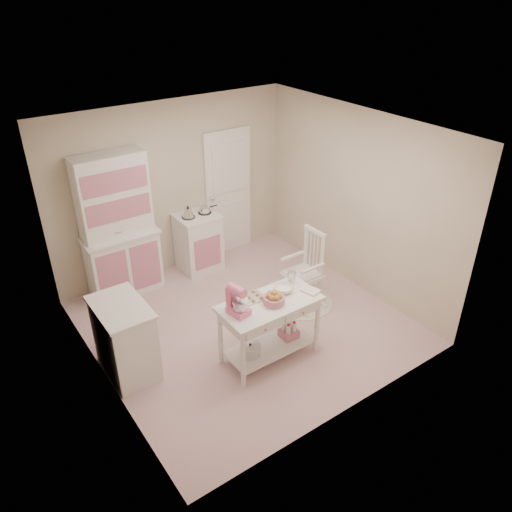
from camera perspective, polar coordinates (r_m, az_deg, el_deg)
The scene contains 14 objects.
room_shell at distance 5.92m, azimuth -1.42°, elevation 5.19°, with size 3.84×3.84×2.62m.
door at distance 8.08m, azimuth -3.19°, elevation 7.25°, with size 0.82×0.05×2.04m, color white.
hutch at distance 7.15m, azimuth -15.47°, elevation 3.21°, with size 1.06×0.50×2.08m, color white.
stove at distance 7.79m, azimuth -6.60°, elevation 1.62°, with size 0.62×0.57×0.92m, color white.
base_cabinet at distance 5.96m, azimuth -14.74°, elevation -9.15°, with size 0.54×0.84×0.92m, color white.
lace_rug at distance 7.19m, azimuth 5.10°, elevation -5.18°, with size 0.92×0.92×0.01m, color white.
rocking_chair at distance 6.89m, azimuth 5.30°, elevation -1.47°, with size 0.48×0.72×1.10m, color white.
work_table at distance 6.00m, azimuth 1.55°, elevation -8.39°, with size 1.20×0.60×0.80m, color white.
stand_mixer at distance 5.49m, azimuth -2.04°, elevation -5.16°, with size 0.20×0.28×0.34m, color pink.
cookie_tray at distance 5.81m, azimuth -0.65°, elevation -4.86°, with size 0.34×0.24×0.02m, color silver.
bread_basket at distance 5.72m, azimuth 2.07°, elevation -5.06°, with size 0.25×0.25×0.09m, color #C4708A.
mixing_bowl at distance 5.93m, azimuth 3.17°, elevation -3.78°, with size 0.23×0.23×0.07m, color white.
metal_pitcher at distance 6.05m, azimuth 4.06°, elevation -2.50°, with size 0.10×0.10×0.17m, color silver.
recipe_book at distance 5.92m, azimuth 5.81°, elevation -4.27°, with size 0.16×0.21×0.02m, color white.
Camera 1 is at (-2.98, -4.48, 4.11)m, focal length 35.00 mm.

